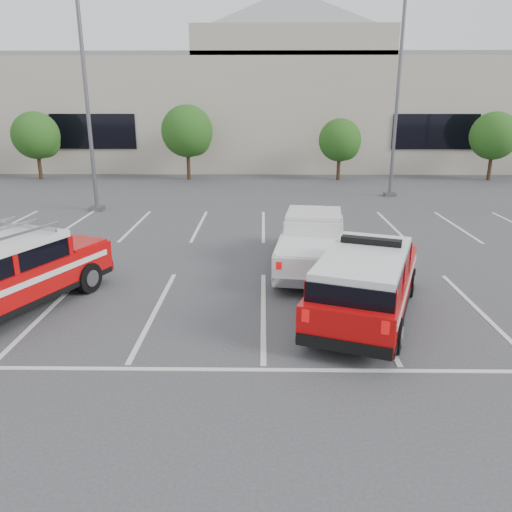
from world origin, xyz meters
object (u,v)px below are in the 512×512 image
Objects in this scene: tree_mid_right at (341,142)px; light_pole_left at (87,97)px; convention_building at (266,105)px; ladder_suv at (4,279)px; light_pole_mid at (397,98)px; tree_left at (38,137)px; tree_mid_left at (189,133)px; tree_right at (495,137)px; white_pickup at (312,246)px; fire_chief_suv at (365,287)px.

light_pole_left is at bearing -142.50° from tree_mid_right.
convention_building is 10.48× the size of ladder_suv.
ladder_suv is (-13.37, -16.06, -4.35)m from light_pole_mid.
tree_left is at bearing 180.00° from tree_mid_right.
convention_building is at bearing 113.26° from light_pole_mid.
ladder_suv is at bearing -101.60° from convention_building.
ladder_suv is (-11.46, -22.10, -1.66)m from tree_mid_right.
tree_left is at bearing -180.00° from tree_mid_left.
convention_building is 5.86× the size of light_pole_mid.
ladder_suv is at bearing -134.16° from tree_right.
tree_left is 10.00m from tree_mid_left.
tree_mid_right is 16.72m from light_pole_left.
light_pole_left is 1.00× the size of light_pole_mid.
light_pole_mid reaches higher than tree_mid_right.
light_pole_mid is (15.00, 4.00, 0.00)m from light_pole_left.
white_pickup is (1.35, -28.31, -4.05)m from convention_building.
convention_building reaches higher than tree_mid_left.
light_pole_left is 13.51m from white_pickup.
light_pole_mid is at bearing -26.92° from tree_mid_left.
tree_mid_right is 0.90× the size of tree_right.
light_pole_left is 16.71m from fire_chief_suv.
fire_chief_suv is 0.99× the size of white_pickup.
convention_building is 11.19m from tree_mid_left.
light_pole_left is at bearing -165.07° from light_pole_mid.
light_pole_mid reaches higher than fire_chief_suv.
tree_left is 24.83m from white_pickup.
tree_mid_right is at bearing -0.00° from tree_left.
ladder_suv is (-6.55, -31.92, -3.88)m from convention_building.
tree_left is at bearing 139.43° from white_pickup.
tree_left is 12.43m from light_pole_left.
convention_building is at bearing 146.63° from tree_right.
tree_right reaches higher than tree_mid_right.
tree_right is 0.77× the size of ladder_suv.
tree_mid_left is 22.26m from ladder_suv.
convention_building is 32.82m from ladder_suv.
tree_mid_left is at bearing 180.00° from tree_mid_right.
convention_building reaches higher than light_pole_left.
white_pickup is at bearing -113.72° from light_pole_mid.
tree_mid_left is at bearing 180.00° from tree_right.
tree_mid_left is 0.85× the size of ladder_suv.
white_pickup is 1.00× the size of ladder_suv.
tree_mid_right is at bearing 103.42° from fire_chief_suv.
tree_mid_right is at bearing -63.43° from convention_building.
convention_building is at bearing 100.52° from white_pickup.
light_pole_left is at bearing -112.39° from convention_building.
tree_right is 23.02m from white_pickup.
light_pole_left reaches higher than fire_chief_suv.
convention_building is at bearing 33.05° from tree_left.
tree_mid_right is at bearing -180.00° from tree_right.
convention_building is 21.49m from light_pole_left.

